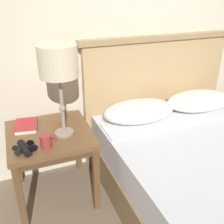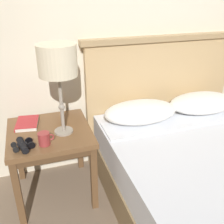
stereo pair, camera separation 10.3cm
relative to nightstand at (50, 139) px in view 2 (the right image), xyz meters
The scene contains 7 objects.
wall_back 1.14m from the nightstand, 25.92° to the left, with size 8.00×0.06×2.60m.
nightstand is the anchor object (origin of this frame).
bed 1.18m from the nightstand, 29.77° to the right, with size 1.42×1.94×1.13m.
table_lamp 0.58m from the nightstand, 30.09° to the right, with size 0.25×0.25×0.61m.
book_on_nightstand 0.22m from the nightstand, 137.64° to the left, with size 0.18×0.23×0.03m.
binoculars_pair 0.27m from the nightstand, 134.96° to the right, with size 0.15×0.16×0.05m.
coffee_mug 0.22m from the nightstand, 103.93° to the right, with size 0.10×0.08×0.08m.
Camera 2 is at (-0.79, -1.03, 1.49)m, focal length 42.00 mm.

